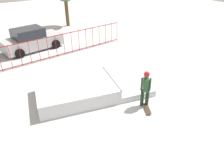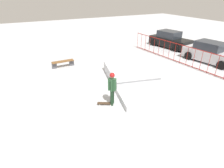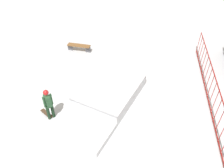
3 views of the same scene
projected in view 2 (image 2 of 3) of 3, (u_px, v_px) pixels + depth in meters
ground_plane at (120, 83)px, 11.43m from camera, size 60.00×60.00×0.00m
skate_ramp at (131, 77)px, 11.46m from camera, size 5.87×3.82×0.74m
skater at (112, 86)px, 8.84m from camera, size 0.41×0.43×1.73m
skateboard at (105, 103)px, 9.22m from camera, size 0.56×0.80×0.09m
perimeter_fence at (190, 57)px, 13.55m from camera, size 12.37×0.97×1.50m
park_bench at (63, 63)px, 13.69m from camera, size 0.42×1.66×0.48m
parked_car_black at (170, 40)px, 18.49m from camera, size 4.33×2.45×1.60m
parked_car_silver at (210, 53)px, 14.57m from camera, size 4.29×2.36×1.60m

